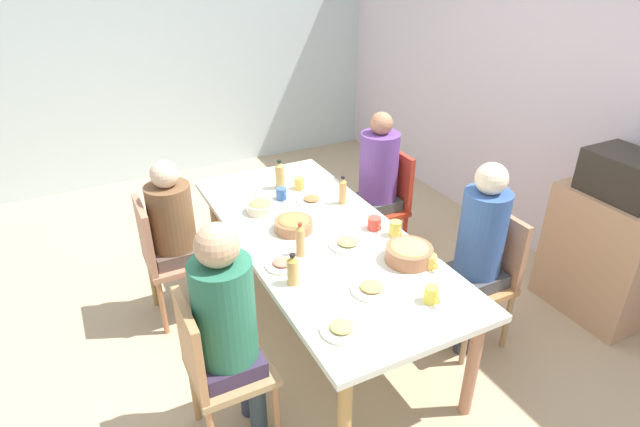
% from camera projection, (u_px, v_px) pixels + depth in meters
% --- Properties ---
extents(ground_plane, '(7.27, 7.27, 0.00)m').
position_uv_depth(ground_plane, '(320.00, 324.00, 3.59)').
color(ground_plane, tan).
extents(wall_back, '(6.30, 0.12, 2.60)m').
position_uv_depth(wall_back, '(575.00, 100.00, 3.81)').
color(wall_back, silver).
rests_on(wall_back, ground_plane).
extents(wall_left, '(0.12, 4.34, 2.60)m').
position_uv_depth(wall_left, '(185.00, 51.00, 5.39)').
color(wall_left, silver).
rests_on(wall_left, ground_plane).
extents(dining_table, '(2.26, 0.99, 0.72)m').
position_uv_depth(dining_table, '(320.00, 244.00, 3.27)').
color(dining_table, silver).
rests_on(dining_table, ground_plane).
extents(chair_0, '(0.40, 0.40, 0.90)m').
position_uv_depth(chair_0, '(385.00, 199.00, 4.13)').
color(chair_0, '#B1321B').
rests_on(chair_0, ground_plane).
extents(person_0, '(0.30, 0.30, 1.24)m').
position_uv_depth(person_0, '(377.00, 176.00, 3.99)').
color(person_0, '#3C3A4B').
rests_on(person_0, ground_plane).
extents(chair_1, '(0.40, 0.40, 0.90)m').
position_uv_depth(chair_1, '(164.00, 254.00, 3.44)').
color(chair_1, '#B0765A').
rests_on(chair_1, ground_plane).
extents(person_1, '(0.30, 0.30, 1.16)m').
position_uv_depth(person_1, '(175.00, 227.00, 3.39)').
color(person_1, '#534F3E').
rests_on(person_1, ground_plane).
extents(chair_2, '(0.40, 0.40, 0.90)m').
position_uv_depth(chair_2, '(214.00, 365.00, 2.55)').
color(chair_2, '#A48559').
rests_on(chair_2, ground_plane).
extents(person_2, '(0.30, 0.30, 1.29)m').
position_uv_depth(person_2, '(227.00, 319.00, 2.47)').
color(person_2, '#333751').
rests_on(person_2, ground_plane).
extents(chair_3, '(0.40, 0.40, 0.90)m').
position_uv_depth(chair_3, '(485.00, 272.00, 3.25)').
color(chair_3, '#B67E4A').
rests_on(chair_3, ground_plane).
extents(person_3, '(0.30, 0.30, 1.27)m').
position_uv_depth(person_3, '(479.00, 244.00, 3.10)').
color(person_3, '#363647').
rests_on(person_3, ground_plane).
extents(plate_0, '(0.22, 0.22, 0.04)m').
position_uv_depth(plate_0, '(372.00, 288.00, 2.73)').
color(plate_0, silver).
rests_on(plate_0, dining_table).
extents(plate_1, '(0.23, 0.23, 0.04)m').
position_uv_depth(plate_1, '(348.00, 243.00, 3.12)').
color(plate_1, silver).
rests_on(plate_1, dining_table).
extents(plate_2, '(0.21, 0.21, 0.04)m').
position_uv_depth(plate_2, '(342.00, 329.00, 2.45)').
color(plate_2, '#E8E9C8').
rests_on(plate_2, dining_table).
extents(plate_3, '(0.21, 0.21, 0.04)m').
position_uv_depth(plate_3, '(312.00, 200.00, 3.63)').
color(plate_3, white).
rests_on(plate_3, dining_table).
extents(plate_4, '(0.20, 0.20, 0.04)m').
position_uv_depth(plate_4, '(283.00, 264.00, 2.93)').
color(plate_4, silver).
rests_on(plate_4, dining_table).
extents(bowl_0, '(0.27, 0.27, 0.11)m').
position_uv_depth(bowl_0, '(409.00, 252.00, 2.96)').
color(bowl_0, '#A06443').
rests_on(bowl_0, dining_table).
extents(bowl_1, '(0.25, 0.25, 0.09)m').
position_uv_depth(bowl_1, '(294.00, 224.00, 3.27)').
color(bowl_1, '#9E6442').
rests_on(bowl_1, dining_table).
extents(bowl_2, '(0.19, 0.19, 0.08)m').
position_uv_depth(bowl_2, '(261.00, 206.00, 3.49)').
color(bowl_2, beige).
rests_on(bowl_2, dining_table).
extents(cup_0, '(0.11, 0.07, 0.10)m').
position_uv_depth(cup_0, '(395.00, 229.00, 3.21)').
color(cup_0, '#E2CC4F').
rests_on(cup_0, dining_table).
extents(cup_1, '(0.11, 0.08, 0.08)m').
position_uv_depth(cup_1, '(282.00, 194.00, 3.65)').
color(cup_1, '#3C5EA2').
rests_on(cup_1, dining_table).
extents(cup_2, '(0.12, 0.09, 0.08)m').
position_uv_depth(cup_2, '(375.00, 223.00, 3.28)').
color(cup_2, '#D44539').
rests_on(cup_2, dining_table).
extents(cup_3, '(0.11, 0.08, 0.08)m').
position_uv_depth(cup_3, '(430.00, 261.00, 2.91)').
color(cup_3, '#E6BF52').
rests_on(cup_3, dining_table).
extents(cup_4, '(0.11, 0.07, 0.09)m').
position_uv_depth(cup_4, '(431.00, 295.00, 2.63)').
color(cup_4, yellow).
rests_on(cup_4, dining_table).
extents(cup_5, '(0.11, 0.08, 0.09)m').
position_uv_depth(cup_5, '(299.00, 183.00, 3.80)').
color(cup_5, '#E3C050').
rests_on(cup_5, dining_table).
extents(bottle_0, '(0.05, 0.05, 0.22)m').
position_uv_depth(bottle_0, '(300.00, 240.00, 2.99)').
color(bottle_0, tan).
rests_on(bottle_0, dining_table).
extents(bottle_1, '(0.07, 0.07, 0.22)m').
position_uv_depth(bottle_1, '(280.00, 175.00, 3.78)').
color(bottle_1, tan).
rests_on(bottle_1, dining_table).
extents(bottle_2, '(0.05, 0.05, 0.20)m').
position_uv_depth(bottle_2, '(343.00, 191.00, 3.57)').
color(bottle_2, tan).
rests_on(bottle_2, dining_table).
extents(bottle_3, '(0.06, 0.06, 0.19)m').
position_uv_depth(bottle_3, '(293.00, 270.00, 2.75)').
color(bottle_3, tan).
rests_on(bottle_3, dining_table).
extents(side_cabinet, '(0.70, 0.44, 0.90)m').
position_uv_depth(side_cabinet, '(603.00, 255.00, 3.54)').
color(side_cabinet, tan).
rests_on(side_cabinet, ground_plane).
extents(microwave, '(0.48, 0.36, 0.28)m').
position_uv_depth(microwave, '(627.00, 176.00, 3.25)').
color(microwave, '#2C2720').
rests_on(microwave, side_cabinet).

